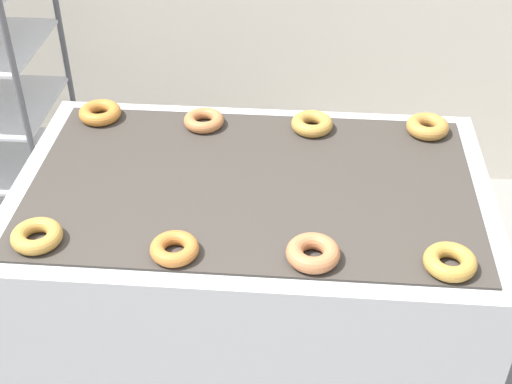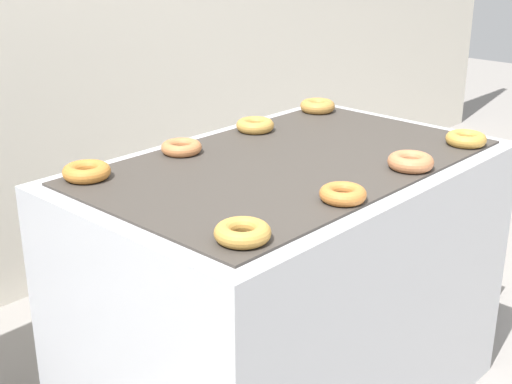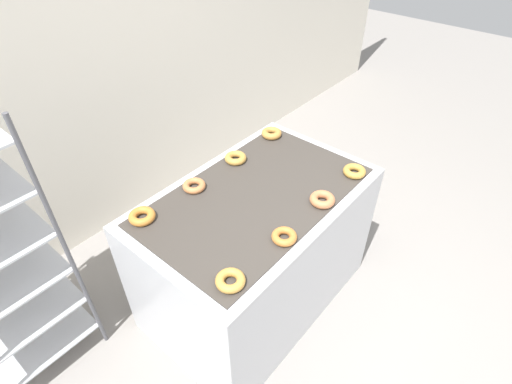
{
  "view_description": "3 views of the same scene",
  "coord_description": "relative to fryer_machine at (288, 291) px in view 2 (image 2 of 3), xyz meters",
  "views": [
    {
      "loc": [
        0.15,
        -1.0,
        2.17
      ],
      "look_at": [
        0.0,
        0.84,
        0.79
      ],
      "focal_mm": 50.0,
      "sensor_mm": 36.0,
      "label": 1
    },
    {
      "loc": [
        -1.65,
        -0.68,
        1.64
      ],
      "look_at": [
        0.0,
        0.84,
        0.79
      ],
      "focal_mm": 50.0,
      "sensor_mm": 36.0,
      "label": 2
    },
    {
      "loc": [
        -1.32,
        -0.42,
        2.39
      ],
      "look_at": [
        0.0,
        0.69,
        0.95
      ],
      "focal_mm": 28.0,
      "sensor_mm": 36.0,
      "label": 3
    }
  ],
  "objects": [
    {
      "name": "donut_near_right",
      "position": [
        0.53,
        -0.33,
        0.49
      ],
      "size": [
        0.14,
        0.14,
        0.04
      ],
      "primitive_type": "torus",
      "color": "#AD8035",
      "rests_on": "fryer_machine"
    },
    {
      "name": "glaze_bin",
      "position": [
        1.04,
        -0.07,
        -0.29
      ],
      "size": [
        0.31,
        0.33,
        0.34
      ],
      "color": "#B7BABF",
      "rests_on": "ground_plane"
    },
    {
      "name": "donut_far_right",
      "position": [
        0.55,
        0.32,
        0.49
      ],
      "size": [
        0.14,
        0.14,
        0.05
      ],
      "primitive_type": "torus",
      "color": "#AC7836",
      "rests_on": "fryer_machine"
    },
    {
      "name": "donut_far_midleft",
      "position": [
        -0.19,
        0.31,
        0.49
      ],
      "size": [
        0.13,
        0.13,
        0.04
      ],
      "primitive_type": "torus",
      "color": "#B06B3D",
      "rests_on": "fryer_machine"
    },
    {
      "name": "donut_near_midleft",
      "position": [
        -0.17,
        -0.33,
        0.49
      ],
      "size": [
        0.13,
        0.13,
        0.04
      ],
      "primitive_type": "torus",
      "color": "#B56C2F",
      "rests_on": "fryer_machine"
    },
    {
      "name": "donut_near_left",
      "position": [
        -0.54,
        -0.31,
        0.49
      ],
      "size": [
        0.14,
        0.14,
        0.04
      ],
      "primitive_type": "torus",
      "color": "#B18138",
      "rests_on": "fryer_machine"
    },
    {
      "name": "fryer_machine",
      "position": [
        0.0,
        0.0,
        0.0
      ],
      "size": [
        1.42,
        0.89,
        0.93
      ],
      "color": "#B7BABF",
      "rests_on": "ground_plane"
    },
    {
      "name": "donut_far_left",
      "position": [
        -0.54,
        0.33,
        0.49
      ],
      "size": [
        0.14,
        0.14,
        0.04
      ],
      "primitive_type": "torus",
      "color": "#B7702C",
      "rests_on": "fryer_machine"
    },
    {
      "name": "donut_far_midright",
      "position": [
        0.17,
        0.31,
        0.49
      ],
      "size": [
        0.14,
        0.14,
        0.04
      ],
      "primitive_type": "torus",
      "color": "#AE7F38",
      "rests_on": "fryer_machine"
    },
    {
      "name": "donut_near_midright",
      "position": [
        0.18,
        -0.32,
        0.49
      ],
      "size": [
        0.14,
        0.14,
        0.04
      ],
      "primitive_type": "torus",
      "color": "#AF6B42",
      "rests_on": "fryer_machine"
    }
  ]
}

